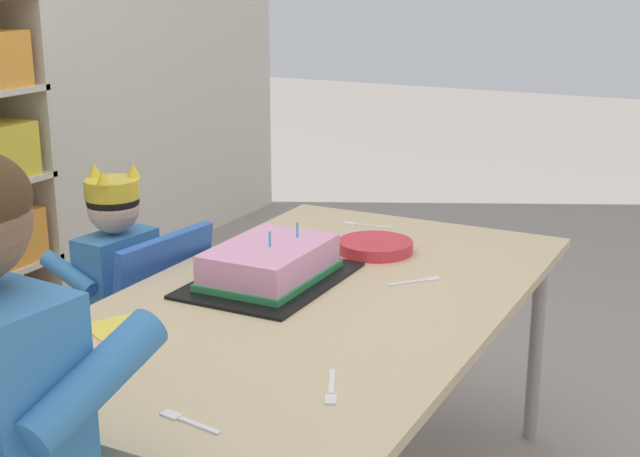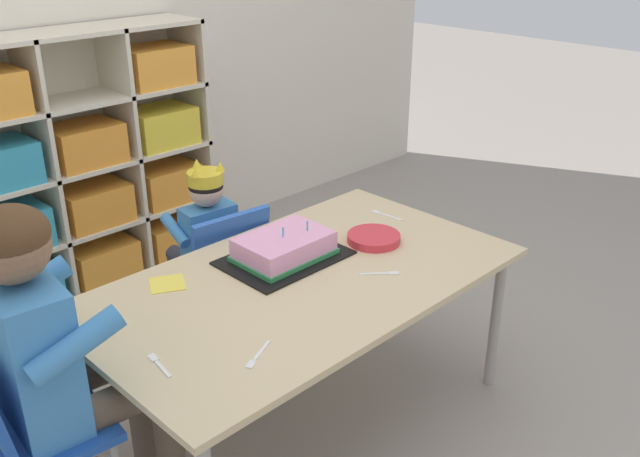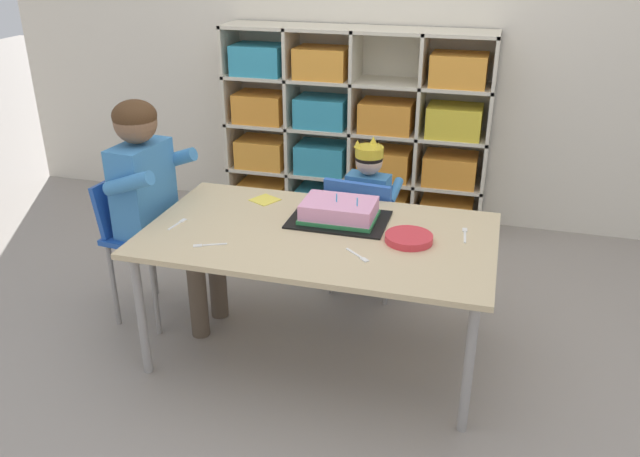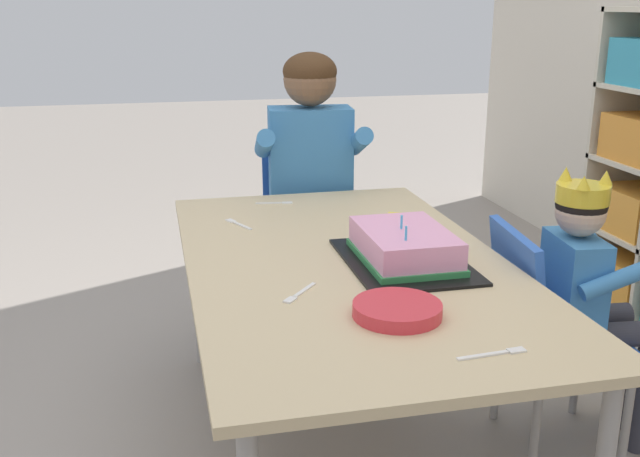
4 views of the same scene
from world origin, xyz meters
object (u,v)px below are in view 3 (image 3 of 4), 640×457
Objects in this scene: adult_helper_seated at (155,189)px; classroom_chair_adult_side at (140,229)px; activity_table at (319,241)px; child_with_crown at (370,196)px; fork_near_child_seat at (465,234)px; classroom_chair_blue at (363,227)px; fork_at_table_front_edge at (178,224)px; paper_plate_stack at (409,238)px; fork_near_cake_tray at (358,256)px; fork_beside_plate_stack at (208,245)px; birthday_cake_on_tray at (339,212)px.

classroom_chair_adult_side is at bearing 90.00° from adult_helper_seated.
classroom_chair_adult_side is at bearing 174.11° from activity_table.
child_with_crown reaches higher than classroom_chair_adult_side.
classroom_chair_blue is at bearing -132.90° from fork_near_child_seat.
activity_table is 0.61m from fork_at_table_front_edge.
adult_helper_seated reaches higher than fork_at_table_front_edge.
classroom_chair_blue is at bearing 119.14° from paper_plate_stack.
paper_plate_stack is (0.37, 0.01, 0.06)m from activity_table.
paper_plate_stack is 0.98m from fork_at_table_front_edge.
paper_plate_stack is 1.33× the size of fork_near_child_seat.
fork_near_child_seat is at bearing -82.53° from classroom_chair_adult_side.
activity_table is 0.27m from fork_near_cake_tray.
adult_helper_seated is at bearing 116.72° from fork_beside_plate_stack.
fork_at_table_front_edge is at bearing -124.68° from adult_helper_seated.
child_with_crown is 1.14m from classroom_chair_adult_side.
classroom_chair_blue reaches higher than activity_table.
fork_near_cake_tray is (0.16, -0.31, -0.04)m from birthday_cake_on_tray.
paper_plate_stack is at bearing 104.12° from fork_at_table_front_edge.
fork_beside_plate_stack is (-0.98, -0.38, 0.00)m from fork_near_child_seat.
paper_plate_stack is at bearing -21.70° from birthday_cake_on_tray.
classroom_chair_adult_side is at bearing 36.18° from child_with_crown.
activity_table is 0.81m from adult_helper_seated.
adult_helper_seated is 0.26m from fork_at_table_front_edge.
child_with_crown reaches higher than fork_beside_plate_stack.
classroom_chair_blue reaches higher than fork_near_child_seat.
classroom_chair_adult_side is 0.63m from fork_beside_plate_stack.
fork_near_child_seat is 1.30× the size of fork_near_cake_tray.
classroom_chair_adult_side reaches higher than fork_near_cake_tray.
adult_helper_seated reaches higher than fork_near_child_seat.
child_with_crown is 7.26× the size of fork_near_cake_tray.
adult_helper_seated is (-0.79, 0.08, 0.12)m from activity_table.
activity_table is 1.78× the size of child_with_crown.
activity_table is at bearing 1.00° from fork_near_cake_tray.
classroom_chair_adult_side is 0.38m from fork_at_table_front_edge.
child_with_crown is 0.72m from paper_plate_stack.
classroom_chair_blue is at bearing 90.55° from child_with_crown.
classroom_chair_blue is 4.49× the size of fork_near_child_seat.
fork_near_child_seat is (1.49, 0.05, 0.14)m from classroom_chair_adult_side.
classroom_chair_adult_side is at bearing -177.13° from birthday_cake_on_tray.
activity_table is 2.22× the size of classroom_chair_blue.
adult_helper_seated is 1.03m from fork_near_cake_tray.
classroom_chair_adult_side is 3.61× the size of paper_plate_stack.
adult_helper_seated is at bearing -121.74° from fork_at_table_front_edge.
paper_plate_stack is 0.25m from fork_near_cake_tray.
classroom_chair_blue is 0.65m from paper_plate_stack.
child_with_crown reaches higher than fork_near_cake_tray.
classroom_chair_adult_side reaches higher than classroom_chair_blue.
activity_table is 0.46m from fork_beside_plate_stack.
activity_table is at bearing -178.01° from paper_plate_stack.
birthday_cake_on_tray is (-0.03, -0.52, 0.12)m from child_with_crown.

